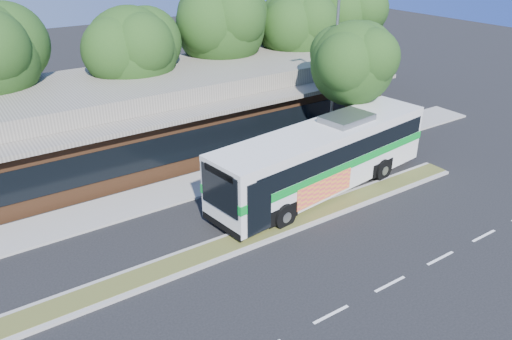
% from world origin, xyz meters
% --- Properties ---
extents(ground, '(120.00, 120.00, 0.00)m').
position_xyz_m(ground, '(0.00, 0.00, 0.00)').
color(ground, black).
rests_on(ground, ground).
extents(median_strip, '(26.00, 1.10, 0.15)m').
position_xyz_m(median_strip, '(0.00, 0.60, 0.07)').
color(median_strip, '#464C20').
rests_on(median_strip, ground).
extents(sidewalk, '(44.00, 2.60, 0.12)m').
position_xyz_m(sidewalk, '(0.00, 6.40, 0.06)').
color(sidewalk, gray).
rests_on(sidewalk, ground).
extents(plaza_building, '(33.20, 11.20, 4.45)m').
position_xyz_m(plaza_building, '(0.00, 12.99, 2.13)').
color(plaza_building, '#54301A').
rests_on(plaza_building, ground).
extents(lamp_post, '(0.93, 0.18, 9.07)m').
position_xyz_m(lamp_post, '(9.56, 6.00, 4.90)').
color(lamp_post, slate).
rests_on(lamp_post, ground).
extents(tree_bg_c, '(6.24, 5.60, 8.26)m').
position_xyz_m(tree_bg_c, '(1.40, 15.13, 5.59)').
color(tree_bg_c, black).
rests_on(tree_bg_c, ground).
extents(tree_bg_d, '(6.91, 6.20, 9.37)m').
position_xyz_m(tree_bg_d, '(8.45, 16.15, 6.42)').
color(tree_bg_d, black).
rests_on(tree_bg_d, ground).
extents(tree_bg_e, '(6.47, 5.80, 8.50)m').
position_xyz_m(tree_bg_e, '(14.42, 15.14, 5.74)').
color(tree_bg_e, black).
rests_on(tree_bg_e, ground).
extents(tree_bg_f, '(6.69, 6.00, 8.92)m').
position_xyz_m(tree_bg_f, '(20.43, 16.14, 6.06)').
color(tree_bg_f, black).
rests_on(tree_bg_f, ground).
extents(transit_bus, '(13.47, 4.48, 3.71)m').
position_xyz_m(transit_bus, '(5.97, 2.41, 2.07)').
color(transit_bus, silver).
rests_on(transit_bus, ground).
extents(sidewalk_tree, '(5.34, 4.79, 7.79)m').
position_xyz_m(sidewalk_tree, '(10.78, 5.53, 5.50)').
color(sidewalk_tree, black).
rests_on(sidewalk_tree, ground).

